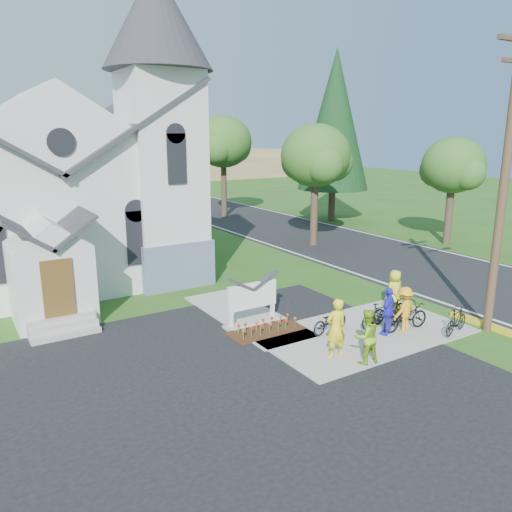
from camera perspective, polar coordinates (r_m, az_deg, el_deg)
ground at (r=15.98m, az=9.46°, el=-10.41°), size 120.00×120.00×0.00m
parking_lot at (r=11.30m, az=-12.57°, el=-21.72°), size 20.00×16.00×0.02m
road at (r=33.17m, az=5.36°, el=2.54°), size 8.00×90.00×0.02m
sidewalk at (r=17.26m, az=12.14°, el=-8.56°), size 7.00×4.00×0.05m
church at (r=23.71m, az=-21.83°, el=9.85°), size 12.35×12.00×13.00m
church_sign at (r=17.32m, az=-0.44°, el=-4.60°), size 2.20×0.40×1.70m
flower_bed at (r=16.96m, az=1.18°, el=-8.60°), size 2.60×1.10×0.07m
utility_pole at (r=17.82m, az=26.74°, el=8.83°), size 3.45×0.28×10.00m
tree_road_near at (r=29.26m, az=6.84°, el=11.25°), size 4.00×4.00×7.05m
tree_road_mid at (r=39.55m, az=-3.76°, el=12.83°), size 4.40×4.40×7.80m
tree_road_far at (r=31.58m, az=21.62°, el=9.53°), size 3.60×3.60×6.30m
conifer at (r=38.01m, az=9.00°, el=15.07°), size 5.20×5.20×12.40m
distant_hills at (r=68.54m, az=-21.22°, el=9.38°), size 61.00×10.00×5.60m
cyclist_0 at (r=14.99m, az=9.15°, el=-8.12°), size 0.70×0.50×1.81m
bike_0 at (r=16.88m, az=8.44°, el=-7.32°), size 1.61×0.75×0.82m
cyclist_1 at (r=14.79m, az=12.47°, el=-8.96°), size 0.87×0.72×1.63m
bike_1 at (r=17.52m, az=14.08°, el=-6.62°), size 1.59×0.66×0.93m
cyclist_2 at (r=16.96m, az=14.86°, el=-6.10°), size 1.03×0.75×1.62m
bike_2 at (r=18.28m, az=14.99°, el=-5.88°), size 1.70×0.67×0.88m
cyclist_3 at (r=17.40m, az=16.60°, el=-5.85°), size 1.07×0.71×1.54m
bike_3 at (r=17.88m, az=21.92°, el=-6.87°), size 1.53×0.74×0.89m
cyclist_4 at (r=19.21m, az=15.56°, el=-3.85°), size 0.78×0.51×1.58m
bike_4 at (r=17.58m, az=16.71°, el=-6.66°), size 1.87×0.81×0.96m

